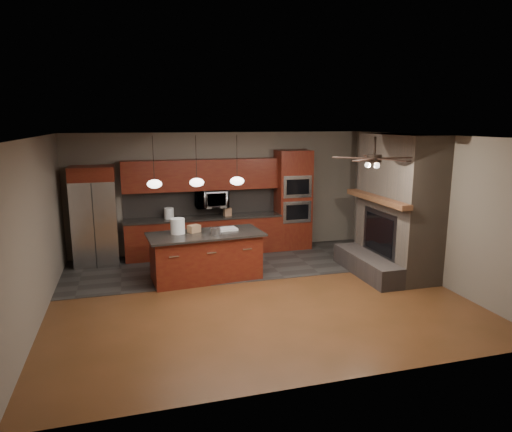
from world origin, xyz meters
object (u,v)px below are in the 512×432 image
object	(u,v)px
paint_tray	(226,229)
counter_bucket	(169,213)
kitchen_island	(206,256)
counter_box	(227,212)
refrigerator	(95,216)
oven_tower	(293,200)
cardboard_box	(194,229)
white_bucket	(178,226)
microwave	(211,199)
paint_can	(216,231)

from	to	relation	value
paint_tray	counter_bucket	xyz separation A→B (m)	(-0.99, 1.51, 0.08)
kitchen_island	counter_box	size ratio (longest dim) A/B	12.30
refrigerator	oven_tower	bearing A→B (deg)	0.93
oven_tower	cardboard_box	xyz separation A→B (m)	(-2.61, -1.51, -0.20)
counter_box	paint_tray	bearing A→B (deg)	-113.39
refrigerator	counter_box	world-z (taller)	refrigerator
white_bucket	counter_bucket	size ratio (longest dim) A/B	1.22
oven_tower	kitchen_island	world-z (taller)	oven_tower
microwave	counter_bucket	distance (m)	1.02
paint_tray	cardboard_box	distance (m)	0.64
white_bucket	counter_box	bearing A→B (deg)	48.85
refrigerator	counter_bucket	xyz separation A→B (m)	(1.57, 0.08, -0.04)
oven_tower	white_bucket	xyz separation A→B (m)	(-2.93, -1.53, -0.12)
white_bucket	counter_box	size ratio (longest dim) A/B	1.60
paint_can	counter_box	xyz separation A→B (m)	(0.60, 1.75, 0.01)
microwave	counter_box	distance (m)	0.48
microwave	refrigerator	xyz separation A→B (m)	(-2.55, -0.13, -0.24)
white_bucket	counter_box	xyz separation A→B (m)	(1.30, 1.49, -0.08)
paint_tray	paint_can	bearing A→B (deg)	-138.04
white_bucket	cardboard_box	world-z (taller)	white_bucket
cardboard_box	counter_bucket	world-z (taller)	counter_bucket
white_bucket	counter_box	world-z (taller)	white_bucket
paint_can	counter_box	world-z (taller)	counter_box
microwave	paint_tray	xyz separation A→B (m)	(0.01, -1.56, -0.36)
oven_tower	white_bucket	world-z (taller)	oven_tower
microwave	oven_tower	bearing A→B (deg)	-1.66
microwave	refrigerator	bearing A→B (deg)	-177.06
white_bucket	refrigerator	bearing A→B (deg)	137.73
microwave	refrigerator	size ratio (longest dim) A/B	0.34
refrigerator	paint_can	bearing A→B (deg)	-36.78
refrigerator	white_bucket	distance (m)	2.16
white_bucket	paint_tray	size ratio (longest dim) A/B	0.72
cardboard_box	counter_box	distance (m)	1.76
white_bucket	counter_bucket	bearing A→B (deg)	91.10
microwave	counter_box	bearing A→B (deg)	-16.00
cardboard_box	microwave	bearing A→B (deg)	40.81
oven_tower	counter_bucket	xyz separation A→B (m)	(-2.95, 0.01, -0.17)
refrigerator	white_bucket	bearing A→B (deg)	-42.27
white_bucket	paint_tray	xyz separation A→B (m)	(0.96, 0.03, -0.13)
microwave	paint_tray	distance (m)	1.60
cardboard_box	white_bucket	bearing A→B (deg)	156.57
paint_can	paint_tray	distance (m)	0.39
microwave	white_bucket	distance (m)	1.86
refrigerator	white_bucket	world-z (taller)	refrigerator
white_bucket	oven_tower	bearing A→B (deg)	27.60
oven_tower	counter_bucket	distance (m)	2.96
kitchen_island	paint_can	size ratio (longest dim) A/B	12.54
cardboard_box	counter_bucket	distance (m)	1.56
oven_tower	refrigerator	size ratio (longest dim) A/B	1.12
oven_tower	microwave	distance (m)	1.98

